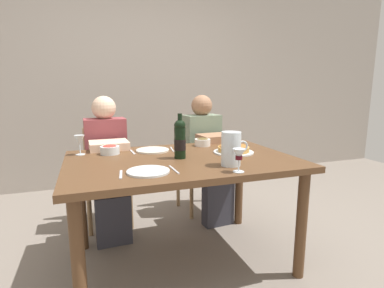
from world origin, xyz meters
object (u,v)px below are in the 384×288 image
object	(u,v)px
diner_left	(108,162)
dinner_plate_right_setting	(153,150)
water_pitcher	(231,151)
chair_right	(197,160)
baked_tart	(234,149)
wine_glass_right_diner	(239,156)
chair_left	(106,169)
wine_glass_left_diner	(79,141)
diner_right	(207,153)
wine_bottle	(180,139)
dining_table	(182,171)
dinner_plate_left_setting	(148,171)
olive_bowl	(203,142)
salad_bowl	(110,149)

from	to	relation	value
diner_left	dinner_plate_right_setting	bearing A→B (deg)	129.90
water_pitcher	chair_right	world-z (taller)	water_pitcher
water_pitcher	baked_tart	xyz separation A→B (m)	(0.18, 0.32, -0.06)
dinner_plate_right_setting	wine_glass_right_diner	bearing A→B (deg)	-64.86
chair_left	chair_right	bearing A→B (deg)	-179.05
wine_glass_left_diner	diner_right	xyz separation A→B (m)	(1.11, 0.35, -0.24)
wine_bottle	diner_left	distance (m)	0.82
wine_glass_right_diner	dinner_plate_right_setting	xyz separation A→B (m)	(-0.34, 0.72, -0.09)
diner_right	diner_left	bearing A→B (deg)	-2.46
diner_left	chair_left	bearing A→B (deg)	-90.31
dining_table	dinner_plate_left_setting	bearing A→B (deg)	-136.10
diner_left	chair_right	world-z (taller)	diner_left
dinner_plate_left_setting	dining_table	bearing A→B (deg)	43.90
dining_table	wine_bottle	world-z (taller)	wine_bottle
olive_bowl	wine_glass_right_diner	world-z (taller)	wine_glass_right_diner
water_pitcher	wine_glass_right_diner	world-z (taller)	water_pitcher
diner_left	olive_bowl	bearing A→B (deg)	157.44
water_pitcher	baked_tart	distance (m)	0.37
wine_bottle	diner_right	bearing A→B (deg)	55.18
olive_bowl	dinner_plate_left_setting	distance (m)	0.85
diner_right	salad_bowl	bearing A→B (deg)	18.05
baked_tart	dinner_plate_left_setting	bearing A→B (deg)	-156.04
dinner_plate_left_setting	salad_bowl	bearing A→B (deg)	106.54
wine_bottle	diner_right	distance (m)	0.87
olive_bowl	chair_left	world-z (taller)	chair_left
dining_table	chair_right	distance (m)	1.03
dining_table	water_pitcher	size ratio (longest dim) A/B	7.25
chair_right	wine_bottle	bearing A→B (deg)	58.30
diner_left	water_pitcher	bearing A→B (deg)	124.30
wine_glass_right_diner	chair_right	world-z (taller)	wine_glass_right_diner
wine_glass_left_diner	diner_left	bearing A→B (deg)	56.56
dining_table	wine_glass_left_diner	bearing A→B (deg)	152.82
chair_left	dinner_plate_right_setting	bearing A→B (deg)	116.56
olive_bowl	chair_right	xyz separation A→B (m)	(0.15, 0.56, -0.30)
baked_tart	wine_glass_left_diner	xyz separation A→B (m)	(-1.05, 0.30, 0.07)
chair_right	diner_right	size ratio (longest dim) A/B	0.75
chair_left	olive_bowl	bearing A→B (deg)	143.41
salad_bowl	olive_bowl	xyz separation A→B (m)	(0.74, 0.07, -0.00)
chair_left	diner_left	bearing A→B (deg)	89.69
dinner_plate_right_setting	dinner_plate_left_setting	bearing A→B (deg)	-104.30
salad_bowl	wine_glass_left_diner	xyz separation A→B (m)	(-0.20, 0.04, 0.07)
dinner_plate_right_setting	water_pitcher	bearing A→B (deg)	-57.66
baked_tart	diner_right	bearing A→B (deg)	85.16
water_pitcher	chair_right	size ratio (longest dim) A/B	0.24
wine_glass_right_diner	diner_right	distance (m)	1.17
olive_bowl	water_pitcher	bearing A→B (deg)	-95.64
chair_left	chair_right	size ratio (longest dim) A/B	1.00
wine_bottle	dinner_plate_left_setting	bearing A→B (deg)	-134.63
dining_table	baked_tart	size ratio (longest dim) A/B	5.16
salad_bowl	chair_left	world-z (taller)	chair_left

